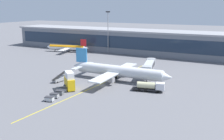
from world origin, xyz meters
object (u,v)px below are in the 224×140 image
at_px(belt_loader, 60,79).
at_px(catering_lift, 69,81).
at_px(baggage_cart_2, 59,92).
at_px(commuter_jet_far, 67,47).
at_px(baggage_cart_3, 64,89).
at_px(main_airliner, 118,71).
at_px(baggage_cart_1, 54,95).
at_px(fuel_tanker, 150,87).
at_px(baggage_cart_4, 68,87).
at_px(baggage_cart_0, 49,99).

height_order(belt_loader, catering_lift, catering_lift).
xyz_separation_m(baggage_cart_2, commuter_jet_far, (-47.59, 68.22, 2.08)).
bearing_deg(baggage_cart_3, belt_loader, 134.06).
distance_m(main_airliner, baggage_cart_2, 25.74).
height_order(baggage_cart_1, baggage_cart_3, same).
relative_size(catering_lift, baggage_cart_2, 2.31).
xyz_separation_m(belt_loader, baggage_cart_3, (8.95, -9.25, -0.21)).
bearing_deg(main_airliner, baggage_cart_1, -109.24).
relative_size(fuel_tanker, catering_lift, 1.66).
bearing_deg(fuel_tanker, catering_lift, -157.62).
bearing_deg(baggage_cart_2, baggage_cart_1, -78.86).
distance_m(main_airliner, baggage_cart_4, 20.80).
height_order(baggage_cart_3, commuter_jet_far, commuter_jet_far).
bearing_deg(belt_loader, fuel_tanker, 6.89).
xyz_separation_m(belt_loader, baggage_cart_1, (10.19, -15.53, -0.21)).
height_order(baggage_cart_0, commuter_jet_far, commuter_jet_far).
relative_size(baggage_cart_3, commuter_jet_far, 0.10).
relative_size(main_airliner, belt_loader, 6.00).
xyz_separation_m(catering_lift, baggage_cart_1, (0.88, -9.23, -2.28)).
bearing_deg(belt_loader, commuter_jet_far, 124.26).
distance_m(baggage_cart_3, baggage_cart_4, 3.20).
xyz_separation_m(belt_loader, commuter_jet_far, (-38.02, 55.83, 1.87)).
distance_m(belt_loader, baggage_cart_3, 12.87).
xyz_separation_m(main_airliner, belt_loader, (-19.50, -11.15, -2.89)).
bearing_deg(baggage_cart_0, baggage_cart_2, 101.14).
bearing_deg(baggage_cart_4, commuter_jet_far, 126.81).
xyz_separation_m(main_airliner, baggage_cart_3, (-10.55, -20.41, -3.10)).
bearing_deg(baggage_cart_3, baggage_cart_4, 101.14).
bearing_deg(baggage_cart_0, baggage_cart_3, 101.14).
xyz_separation_m(main_airliner, baggage_cart_0, (-8.70, -29.82, -3.10)).
height_order(baggage_cart_1, commuter_jet_far, commuter_jet_far).
height_order(fuel_tanker, baggage_cart_3, fuel_tanker).
xyz_separation_m(main_airliner, catering_lift, (-10.20, -17.46, -0.82)).
distance_m(main_airliner, baggage_cart_0, 31.22).
height_order(main_airliner, commuter_jet_far, main_airliner).
bearing_deg(baggage_cart_4, catering_lift, -11.17).
xyz_separation_m(belt_loader, baggage_cart_4, (8.33, -6.11, -0.21)).
bearing_deg(commuter_jet_far, baggage_cart_4, -53.19).
bearing_deg(baggage_cart_4, baggage_cart_0, -78.86).
xyz_separation_m(baggage_cart_1, commuter_jet_far, (-48.21, 71.36, 2.08)).
height_order(fuel_tanker, baggage_cart_2, fuel_tanker).
distance_m(catering_lift, commuter_jet_far, 78.11).
xyz_separation_m(catering_lift, baggage_cart_4, (-0.97, 0.19, -2.28)).
height_order(baggage_cart_0, baggage_cart_3, same).
xyz_separation_m(baggage_cart_1, baggage_cart_3, (-1.24, 6.28, 0.00)).
bearing_deg(catering_lift, fuel_tanker, 22.38).
distance_m(main_airliner, commuter_jet_far, 72.85).
distance_m(baggage_cart_4, commuter_jet_far, 77.40).
bearing_deg(baggage_cart_1, catering_lift, 95.46).
xyz_separation_m(baggage_cart_0, baggage_cart_2, (-1.24, 6.28, 0.00)).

